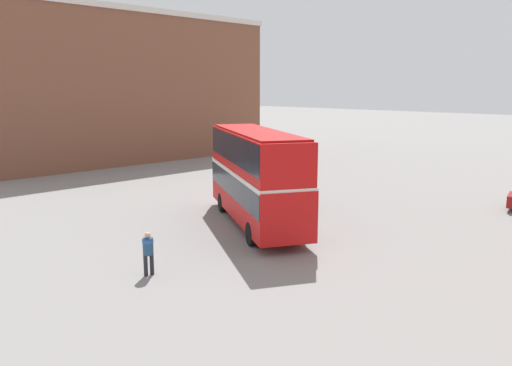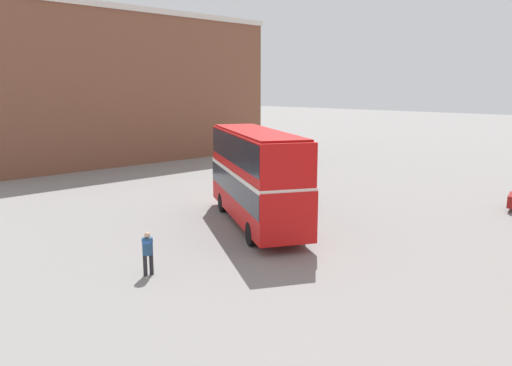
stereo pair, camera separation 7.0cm
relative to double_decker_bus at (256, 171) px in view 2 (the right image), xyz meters
The scene contains 4 objects.
ground_plane 2.96m from the double_decker_bus, ahead, with size 240.00×240.00×0.00m, color gray.
building_row_left 28.06m from the double_decker_bus, 166.05° to the left, with size 10.16×30.40×13.96m.
double_decker_bus is the anchor object (origin of this frame).
pedestrian_foreground 8.35m from the double_decker_bus, 73.37° to the right, with size 0.45×0.45×1.69m.
Camera 2 is at (16.98, -17.35, 6.94)m, focal length 35.00 mm.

